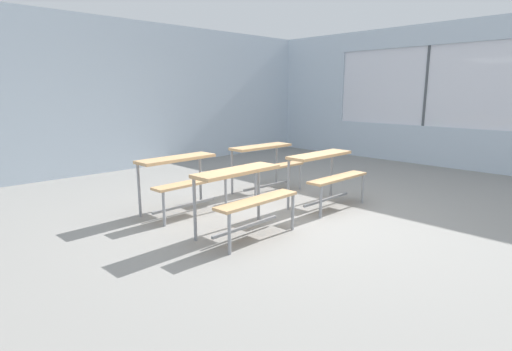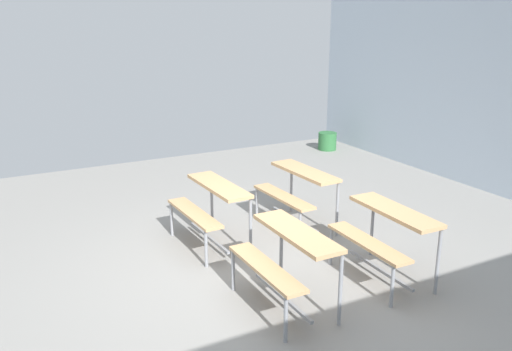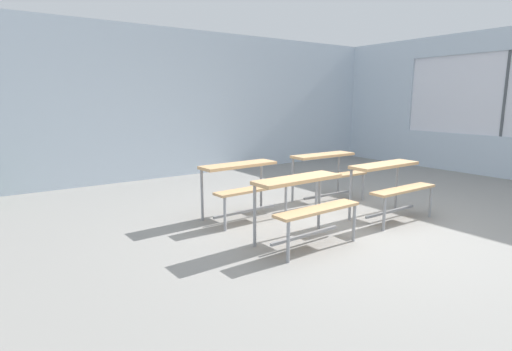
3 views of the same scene
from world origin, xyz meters
The scene contains 7 objects.
ground centered at (0.00, 0.00, -0.03)m, with size 10.00×9.00×0.05m, color gray.
wall_back centered at (0.00, 4.50, 1.50)m, with size 10.00×0.12×3.00m, color silver.
wall_right centered at (5.00, -0.13, 1.45)m, with size 0.12×9.00×3.00m.
desk_bench_r0c0 centered at (-0.90, -0.10, 0.56)m, with size 1.12×0.63×0.74m.
desk_bench_r0c1 centered at (0.70, -0.04, 0.56)m, with size 1.10×0.59×0.74m.
desk_bench_r1c0 centered at (-0.92, 1.10, 0.56)m, with size 1.12×0.64×0.74m.
desk_bench_r1c1 centered at (0.70, 1.13, 0.56)m, with size 1.11×0.62×0.74m.
Camera 1 is at (-3.80, -3.30, 1.60)m, focal length 28.00 mm.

